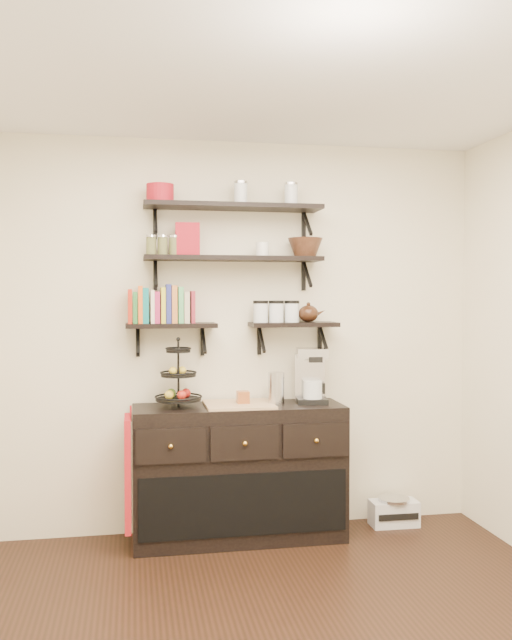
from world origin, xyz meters
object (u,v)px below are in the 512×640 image
object	(u,v)px
fruit_stand	(179,384)
coffee_maker	(311,377)
sideboard	(239,472)
radio	(394,512)

from	to	relation	value
fruit_stand	coffee_maker	xyz separation A→B (m)	(0.90, 0.02, 0.03)
fruit_stand	sideboard	bearing A→B (deg)	-0.41
sideboard	coffee_maker	size ratio (longest dim) A/B	3.72
coffee_maker	radio	xyz separation A→B (m)	(0.62, 0.03, -0.98)
sideboard	radio	size ratio (longest dim) A/B	4.15
sideboard	radio	distance (m)	1.18
coffee_maker	fruit_stand	bearing A→B (deg)	-169.95
fruit_stand	radio	xyz separation A→B (m)	(1.52, 0.05, -0.95)
fruit_stand	radio	size ratio (longest dim) A/B	1.31
sideboard	radio	world-z (taller)	sideboard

